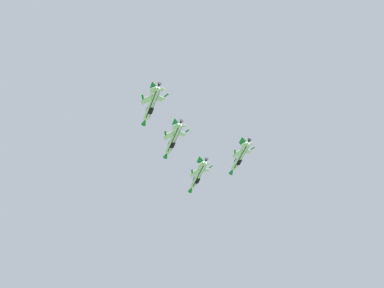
{
  "coord_description": "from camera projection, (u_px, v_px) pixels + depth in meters",
  "views": [
    {
      "loc": [
        4.91,
        -2.2,
        1.6
      ],
      "look_at": [
        8.61,
        83.83,
        127.31
      ],
      "focal_mm": 42.33,
      "sensor_mm": 36.0,
      "label": 1
    }
  ],
  "objects": [
    {
      "name": "fighter_jet_lead",
      "position": [
        198.0,
        175.0,
        160.3
      ],
      "size": [
        8.62,
        15.51,
        6.59
      ],
      "rotation": [
        0.0,
        -0.7,
        0.33
      ],
      "color": "silver"
    },
    {
      "name": "fighter_jet_left_wing",
      "position": [
        173.0,
        139.0,
        149.89
      ],
      "size": [
        8.77,
        15.51,
        6.17
      ],
      "rotation": [
        0.0,
        -0.64,
        0.33
      ],
      "color": "silver"
    },
    {
      "name": "fighter_jet_right_wing",
      "position": [
        240.0,
        157.0,
        157.85
      ],
      "size": [
        8.7,
        15.51,
        6.37
      ],
      "rotation": [
        0.0,
        -0.67,
        0.33
      ],
      "color": "silver"
    },
    {
      "name": "fighter_jet_left_outer",
      "position": [
        151.0,
        104.0,
        140.88
      ],
      "size": [
        8.65,
        15.51,
        6.52
      ],
      "rotation": [
        0.0,
        -0.69,
        0.33
      ],
      "color": "silver"
    }
  ]
}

